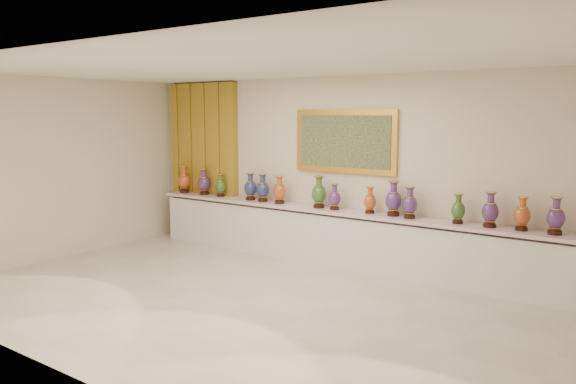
# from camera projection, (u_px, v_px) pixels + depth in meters

# --- Properties ---
(ground) EXTENTS (8.00, 8.00, 0.00)m
(ground) POSITION_uv_depth(u_px,v_px,m) (245.00, 303.00, 7.19)
(ground) COLOR beige
(ground) RESTS_ON ground
(room) EXTENTS (8.00, 8.00, 8.00)m
(room) POSITION_uv_depth(u_px,v_px,m) (223.00, 159.00, 10.40)
(room) COLOR beige
(room) RESTS_ON ground
(counter) EXTENTS (7.28, 0.48, 0.90)m
(counter) POSITION_uv_depth(u_px,v_px,m) (336.00, 238.00, 8.96)
(counter) COLOR white
(counter) RESTS_ON ground
(vase_0) EXTENTS (0.31, 0.31, 0.51)m
(vase_0) POSITION_uv_depth(u_px,v_px,m) (184.00, 181.00, 10.79)
(vase_0) COLOR black
(vase_0) RESTS_ON counter
(vase_1) EXTENTS (0.30, 0.30, 0.49)m
(vase_1) POSITION_uv_depth(u_px,v_px,m) (204.00, 183.00, 10.51)
(vase_1) COLOR black
(vase_1) RESTS_ON counter
(vase_2) EXTENTS (0.24, 0.24, 0.42)m
(vase_2) POSITION_uv_depth(u_px,v_px,m) (221.00, 186.00, 10.28)
(vase_2) COLOR black
(vase_2) RESTS_ON counter
(vase_3) EXTENTS (0.25, 0.25, 0.48)m
(vase_3) POSITION_uv_depth(u_px,v_px,m) (250.00, 188.00, 9.85)
(vase_3) COLOR black
(vase_3) RESTS_ON counter
(vase_4) EXTENTS (0.26, 0.26, 0.48)m
(vase_4) POSITION_uv_depth(u_px,v_px,m) (263.00, 189.00, 9.67)
(vase_4) COLOR black
(vase_4) RESTS_ON counter
(vase_5) EXTENTS (0.24, 0.24, 0.47)m
(vase_5) POSITION_uv_depth(u_px,v_px,m) (280.00, 191.00, 9.45)
(vase_5) COLOR black
(vase_5) RESTS_ON counter
(vase_6) EXTENTS (0.27, 0.27, 0.52)m
(vase_6) POSITION_uv_depth(u_px,v_px,m) (319.00, 194.00, 9.03)
(vase_6) COLOR black
(vase_6) RESTS_ON counter
(vase_7) EXTENTS (0.20, 0.20, 0.42)m
(vase_7) POSITION_uv_depth(u_px,v_px,m) (335.00, 198.00, 8.85)
(vase_7) COLOR black
(vase_7) RESTS_ON counter
(vase_8) EXTENTS (0.25, 0.25, 0.41)m
(vase_8) POSITION_uv_depth(u_px,v_px,m) (370.00, 201.00, 8.54)
(vase_8) COLOR black
(vase_8) RESTS_ON counter
(vase_9) EXTENTS (0.27, 0.27, 0.52)m
(vase_9) POSITION_uv_depth(u_px,v_px,m) (394.00, 200.00, 8.32)
(vase_9) COLOR black
(vase_9) RESTS_ON counter
(vase_10) EXTENTS (0.28, 0.28, 0.47)m
(vase_10) POSITION_uv_depth(u_px,v_px,m) (410.00, 204.00, 8.10)
(vase_10) COLOR black
(vase_10) RESTS_ON counter
(vase_11) EXTENTS (0.20, 0.20, 0.42)m
(vase_11) POSITION_uv_depth(u_px,v_px,m) (458.00, 210.00, 7.74)
(vase_11) COLOR black
(vase_11) RESTS_ON counter
(vase_12) EXTENTS (0.25, 0.25, 0.48)m
(vase_12) POSITION_uv_depth(u_px,v_px,m) (490.00, 211.00, 7.48)
(vase_12) COLOR black
(vase_12) RESTS_ON counter
(vase_13) EXTENTS (0.22, 0.22, 0.44)m
(vase_13) POSITION_uv_depth(u_px,v_px,m) (522.00, 215.00, 7.27)
(vase_13) COLOR black
(vase_13) RESTS_ON counter
(vase_14) EXTENTS (0.23, 0.23, 0.48)m
(vase_14) POSITION_uv_depth(u_px,v_px,m) (556.00, 218.00, 7.02)
(vase_14) COLOR black
(vase_14) RESTS_ON counter
(label_card) EXTENTS (0.10, 0.06, 0.00)m
(label_card) POSITION_uv_depth(u_px,v_px,m) (289.00, 206.00, 9.25)
(label_card) COLOR white
(label_card) RESTS_ON counter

